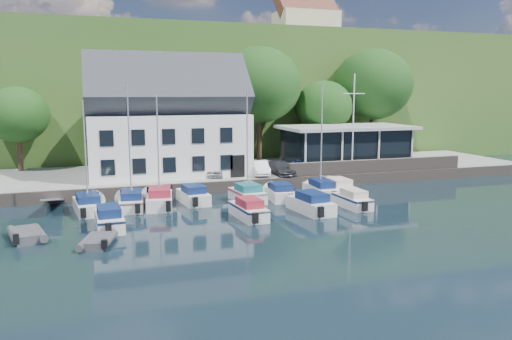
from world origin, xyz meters
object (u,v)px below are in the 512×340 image
object	(u,v)px
boat_r1_4	(247,146)
dinghy_1	(98,240)
car_silver	(215,169)
boat_r1_0	(85,154)
boat_r1_2	(158,145)
boat_r2_3	(310,202)
car_blue	(302,166)
boat_r1_7	(337,186)
boat_r2_0	(109,217)
car_dgrey	(280,168)
boat_r1_3	(193,194)
flagpole	(353,123)
dinghy_0	(27,233)
club_pavilion	(345,146)
boat_r1_5	(280,191)
harbor_building	(168,127)
boat_r1_1	(130,152)
boat_r1_6	(321,145)
boat_r2_2	(248,208)
car_white	(260,168)
boat_r2_4	(352,198)

from	to	relation	value
boat_r1_4	dinghy_1	xyz separation A→B (m)	(-11.31, -8.30, -4.06)
car_silver	boat_r1_0	distance (m)	13.02
boat_r1_2	boat_r2_3	size ratio (longest dim) A/B	1.52
car_blue	boat_r1_2	distance (m)	15.78
boat_r2_3	boat_r1_4	bearing A→B (deg)	117.39
boat_r1_7	boat_r2_0	world-z (taller)	boat_r2_0
car_dgrey	boat_r1_3	bearing A→B (deg)	-155.50
boat_r2_0	flagpole	bearing A→B (deg)	20.76
boat_r1_2	dinghy_0	xyz separation A→B (m)	(-8.41, -5.88, -4.27)
club_pavilion	car_silver	distance (m)	14.41
club_pavilion	boat_r1_5	world-z (taller)	club_pavilion
harbor_building	flagpole	size ratio (longest dim) A/B	1.57
club_pavilion	car_blue	bearing A→B (deg)	-156.92
boat_r1_4	boat_r1_7	distance (m)	8.79
car_blue	boat_r1_1	world-z (taller)	boat_r1_1
car_silver	car_dgrey	size ratio (longest dim) A/B	0.87
boat_r1_6	dinghy_0	bearing A→B (deg)	-163.17
boat_r2_2	boat_r1_6	bearing A→B (deg)	27.78
car_blue	dinghy_0	xyz separation A→B (m)	(-22.57, -12.14, -1.23)
boat_r1_0	boat_r1_4	world-z (taller)	boat_r1_4
car_blue	boat_r1_6	world-z (taller)	boat_r1_6
car_white	boat_r1_7	distance (m)	7.58
boat_r1_1	boat_r1_3	xyz separation A→B (m)	(4.67, 0.42, -3.47)
car_white	boat_r2_4	bearing A→B (deg)	-60.75
car_blue	boat_r1_4	size ratio (longest dim) A/B	0.40
boat_r2_3	boat_r1_5	bearing A→B (deg)	90.54
car_silver	boat_r1_3	xyz separation A→B (m)	(-3.20, -5.99, -0.91)
boat_r2_0	boat_r2_3	distance (m)	13.83
car_white	boat_r1_5	world-z (taller)	car_white
car_silver	boat_r1_6	world-z (taller)	boat_r1_6
harbor_building	boat_r1_5	bearing A→B (deg)	-51.92
car_dgrey	harbor_building	bearing A→B (deg)	155.28
boat_r1_1	boat_r1_6	xyz separation A→B (m)	(15.14, -0.32, 0.07)
car_silver	boat_r1_4	world-z (taller)	boat_r1_4
car_silver	boat_r2_3	distance (m)	12.29
boat_r1_3	boat_r2_0	world-z (taller)	boat_r2_0
boat_r1_7	dinghy_0	bearing A→B (deg)	-165.16
car_blue	flagpole	world-z (taller)	flagpole
harbor_building	boat_r2_3	distance (m)	16.87
club_pavilion	boat_r1_6	xyz separation A→B (m)	(-6.92, -8.83, 1.22)
boat_r1_4	boat_r1_5	world-z (taller)	boat_r1_4
car_blue	boat_r2_0	world-z (taller)	car_blue
car_blue	boat_r1_3	bearing A→B (deg)	-136.20
car_silver	boat_r1_6	size ratio (longest dim) A/B	0.43
harbor_building	boat_r2_4	size ratio (longest dim) A/B	2.73
boat_r1_6	car_dgrey	bearing A→B (deg)	105.44
car_silver	car_dgrey	distance (m)	5.96
boat_r1_2	car_silver	bearing A→B (deg)	56.88
dinghy_0	boat_r1_5	bearing A→B (deg)	3.29
dinghy_1	car_blue	bearing A→B (deg)	53.36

